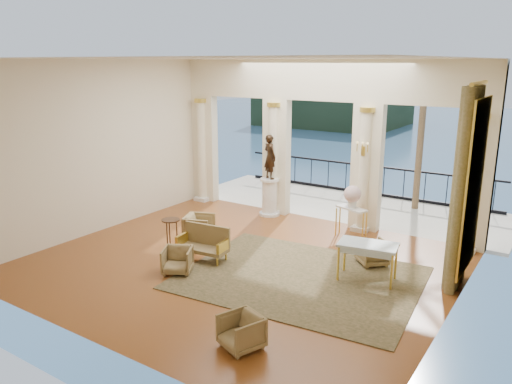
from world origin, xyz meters
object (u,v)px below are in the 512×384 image
Objects in this scene: armchair_b at (241,330)px; armchair_c at (372,251)px; settee at (204,243)px; pedestal at (270,198)px; armchair_a at (177,259)px; console_table at (352,213)px; armchair_d at (199,226)px; statue at (270,157)px; side_table at (171,223)px; game_table at (368,247)px.

armchair_c is (0.51, 4.41, -0.00)m from armchair_b.
settee is 3.76m from pedestal.
armchair_a is 1.01× the size of armchair_c.
console_table reaches higher than armchair_a.
pedestal is (-0.56, 4.66, 0.22)m from armchair_a.
console_table is (2.78, -0.45, 0.12)m from pedestal.
statue is at bearing -29.51° from armchair_d.
armchair_d is at bearing 105.01° from statue.
armchair_d is (-3.81, 3.54, 0.04)m from armchair_b.
armchair_a is 0.86× the size of side_table.
game_table reaches higher than side_table.
settee reaches higher than armchair_b.
statue reaches higher than game_table.
armchair_b is 0.48× the size of game_table.
pedestal is 1.22m from statue.
armchair_b is 5.89m from console_table.
armchair_c is 4.82m from side_table.
pedestal is at bearing -71.53° from armchair_c.
armchair_b is 4.82m from side_table.
settee is 3.96m from console_table.
armchair_b is 0.50× the size of settee.
game_table is 4.98m from pedestal.
pedestal is (-4.12, 2.78, -0.20)m from game_table.
armchair_a is 0.95m from settee.
pedestal is at bearing 67.56° from armchair_a.
armchair_d is 0.91m from side_table.
pedestal is at bearing 136.28° from game_table.
pedestal is at bearing -0.00° from statue.
statue is at bearing -71.53° from armchair_c.
console_table reaches higher than side_table.
pedestal reaches higher than console_table.
armchair_b is at bearing -154.08° from armchair_d.
armchair_c is 0.55× the size of pedestal.
armchair_a is at bearing -98.05° from console_table.
settee reaches higher than side_table.
armchair_b is 0.88× the size of armchair_d.
statue is (-0.54, 3.72, 1.37)m from settee.
armchair_b is at bearing 141.73° from statue.
armchair_c is 0.69× the size of console_table.
statue is (-3.40, 6.30, 1.45)m from armchair_b.
settee is at bearing -156.36° from armchair_d.
armchair_c is at bearing 177.53° from statue.
armchair_b reaches higher than armchair_c.
statue reaches higher than armchair_b.
armchair_b is 4.44m from armchair_c.
side_table is at bearing -179.76° from game_table.
settee is at bearing -81.66° from pedestal.
pedestal reaches higher than side_table.
armchair_a is 4.05m from game_table.
settee reaches higher than armchair_d.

